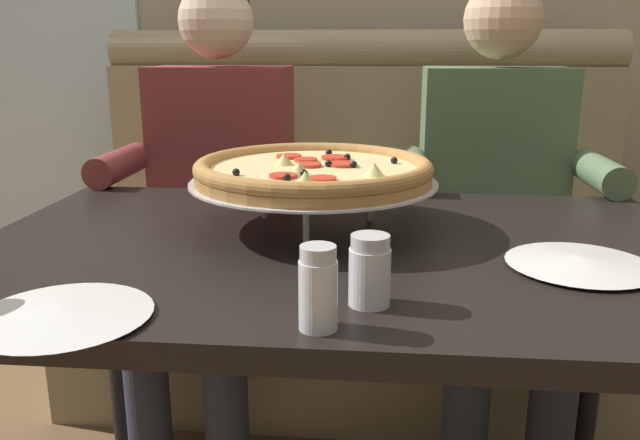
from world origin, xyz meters
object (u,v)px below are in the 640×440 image
object	(u,v)px
dining_table	(337,286)
pizza	(313,172)
booth_bench	(355,258)
shaker_parmesan	(321,294)
diner_right	(497,185)
plate_near_left	(62,312)
patio_chair	(108,153)
diner_left	(215,180)
plate_near_right	(580,261)
shaker_pepper_flakes	(370,275)

from	to	relation	value
dining_table	pizza	xyz separation A→B (m)	(-0.05, 0.10, 0.20)
booth_bench	shaker_parmesan	size ratio (longest dim) A/B	15.82
dining_table	pizza	distance (m)	0.23
diner_right	plate_near_left	xyz separation A→B (m)	(-0.73, -1.00, 0.03)
patio_chair	dining_table	bearing A→B (deg)	-57.49
pizza	patio_chair	size ratio (longest dim) A/B	0.56
diner_left	shaker_parmesan	bearing A→B (deg)	-68.41
dining_table	diner_right	bearing A→B (deg)	58.17
dining_table	diner_left	world-z (taller)	diner_left
patio_chair	plate_near_right	bearing A→B (deg)	-51.75
pizza	shaker_parmesan	distance (m)	0.48
plate_near_right	patio_chair	bearing A→B (deg)	128.25
shaker_pepper_flakes	plate_near_right	size ratio (longest dim) A/B	0.42
pizza	shaker_parmesan	bearing A→B (deg)	-82.82
shaker_parmesan	shaker_pepper_flakes	distance (m)	0.10
booth_bench	plate_near_right	distance (m)	1.13
shaker_pepper_flakes	patio_chair	xyz separation A→B (m)	(-1.44, 2.44, -0.25)
diner_left	plate_near_left	xyz separation A→B (m)	(0.05, -1.00, 0.03)
shaker_pepper_flakes	patio_chair	world-z (taller)	patio_chair
booth_bench	shaker_parmesan	xyz separation A→B (m)	(0.00, -1.27, 0.38)
shaker_pepper_flakes	shaker_parmesan	bearing A→B (deg)	-124.54
pizza	shaker_pepper_flakes	size ratio (longest dim) A/B	4.79
dining_table	plate_near_right	world-z (taller)	plate_near_right
diner_left	pizza	bearing A→B (deg)	-57.74
diner_right	pizza	distance (m)	0.71
plate_near_left	dining_table	bearing A→B (deg)	47.77
dining_table	pizza	bearing A→B (deg)	119.41
plate_near_left	plate_near_right	bearing A→B (deg)	20.50
booth_bench	diner_left	bearing A→B (deg)	-145.83
shaker_parmesan	patio_chair	world-z (taller)	patio_chair
diner_left	shaker_pepper_flakes	bearing A→B (deg)	-63.59
diner_right	shaker_parmesan	xyz separation A→B (m)	(-0.39, -1.00, 0.07)
dining_table	diner_left	xyz separation A→B (m)	(-0.39, 0.63, 0.07)
pizza	plate_near_right	xyz separation A→B (m)	(0.46, -0.19, -0.10)
booth_bench	dining_table	size ratio (longest dim) A/B	1.31
plate_near_left	diner_left	bearing A→B (deg)	93.07
pizza	shaker_pepper_flakes	xyz separation A→B (m)	(0.12, -0.38, -0.07)
dining_table	shaker_pepper_flakes	distance (m)	0.32
diner_right	shaker_pepper_flakes	distance (m)	0.98
shaker_parmesan	patio_chair	distance (m)	2.89
diner_right	plate_near_left	size ratio (longest dim) A/B	5.41
booth_bench	plate_near_left	xyz separation A→B (m)	(-0.34, -1.27, 0.34)
diner_left	diner_right	world-z (taller)	same
shaker_pepper_flakes	plate_near_left	xyz separation A→B (m)	(-0.40, -0.09, -0.03)
shaker_pepper_flakes	plate_near_left	world-z (taller)	shaker_pepper_flakes
pizza	plate_near_left	bearing A→B (deg)	-121.14
pizza	patio_chair	bearing A→B (deg)	122.65
pizza	plate_near_right	size ratio (longest dim) A/B	2.03
diner_right	patio_chair	world-z (taller)	diner_right
pizza	patio_chair	world-z (taller)	pizza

